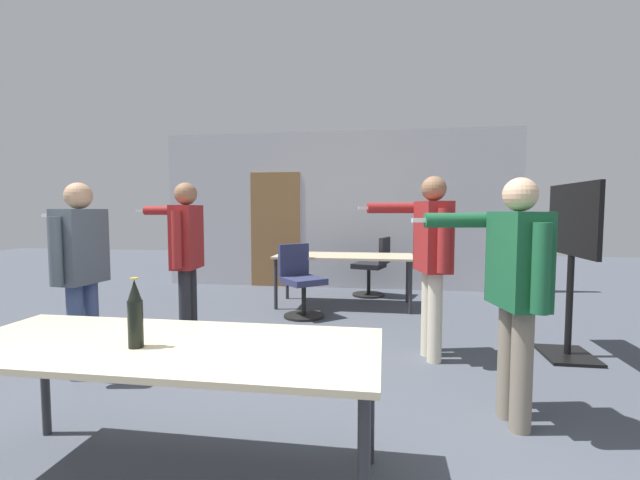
% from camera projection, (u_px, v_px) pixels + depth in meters
% --- Properties ---
extents(back_wall, '(6.23, 0.12, 2.74)m').
position_uv_depth(back_wall, '(335.00, 211.00, 7.54)').
color(back_wall, '#BCBCC1').
rests_on(back_wall, ground_plane).
extents(conference_table_near, '(2.11, 0.84, 0.74)m').
position_uv_depth(conference_table_near, '(165.00, 355.00, 2.10)').
color(conference_table_near, '#C6B793').
rests_on(conference_table_near, ground_plane).
extents(conference_table_far, '(1.95, 0.83, 0.74)m').
position_uv_depth(conference_table_far, '(344.00, 259.00, 6.12)').
color(conference_table_far, '#C6B793').
rests_on(conference_table_far, ground_plane).
extents(tv_screen, '(0.44, 1.04, 1.63)m').
position_uv_depth(tv_screen, '(572.00, 251.00, 3.96)').
color(tv_screen, black).
rests_on(tv_screen, ground_plane).
extents(person_far_watching, '(0.81, 0.62, 1.59)m').
position_uv_depth(person_far_watching, '(515.00, 278.00, 2.71)').
color(person_far_watching, slate).
rests_on(person_far_watching, ground_plane).
extents(person_near_casual, '(0.77, 0.56, 1.65)m').
position_uv_depth(person_near_casual, '(185.00, 248.00, 4.25)').
color(person_near_casual, '#28282D').
rests_on(person_near_casual, ground_plane).
extents(person_center_tall, '(0.86, 0.62, 1.69)m').
position_uv_depth(person_center_tall, '(431.00, 250.00, 3.92)').
color(person_center_tall, beige).
rests_on(person_center_tall, ground_plane).
extents(person_left_plaid, '(0.73, 0.64, 1.61)m').
position_uv_depth(person_left_plaid, '(80.00, 260.00, 3.53)').
color(person_left_plaid, '#3D4C75').
rests_on(person_left_plaid, ground_plane).
extents(office_chair_far_left, '(0.68, 0.69, 0.93)m').
position_uv_depth(office_chair_far_left, '(301.00, 283.00, 5.56)').
color(office_chair_far_left, black).
rests_on(office_chair_far_left, ground_plane).
extents(office_chair_far_right, '(0.62, 0.58, 0.95)m').
position_uv_depth(office_chair_far_right, '(373.00, 268.00, 6.83)').
color(office_chair_far_right, black).
rests_on(office_chair_far_right, ground_plane).
extents(beer_bottle, '(0.07, 0.07, 0.33)m').
position_uv_depth(beer_bottle, '(135.00, 315.00, 2.02)').
color(beer_bottle, black).
rests_on(beer_bottle, conference_table_near).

